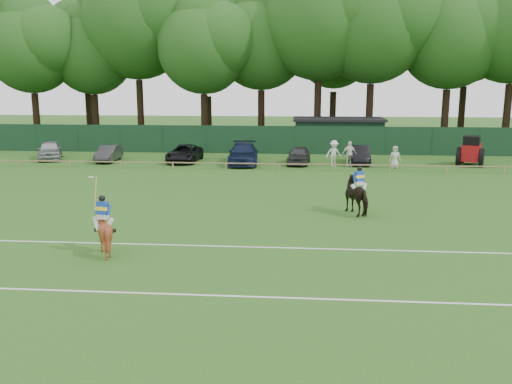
# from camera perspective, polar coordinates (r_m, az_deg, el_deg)

# --- Properties ---
(ground) EXTENTS (160.00, 160.00, 0.00)m
(ground) POSITION_cam_1_polar(r_m,az_deg,el_deg) (22.47, -1.91, -5.02)
(ground) COLOR #1E4C14
(ground) RESTS_ON ground
(horse_dark) EXTENTS (1.90, 2.39, 1.84)m
(horse_dark) POSITION_cam_1_polar(r_m,az_deg,el_deg) (27.03, 10.74, -0.35)
(horse_dark) COLOR black
(horse_dark) RESTS_ON ground
(horse_chestnut) EXTENTS (1.72, 1.84, 1.71)m
(horse_chestnut) POSITION_cam_1_polar(r_m,az_deg,el_deg) (21.27, -15.72, -4.03)
(horse_chestnut) COLOR brown
(horse_chestnut) RESTS_ON ground
(sedan_silver) EXTENTS (3.38, 4.89, 1.55)m
(sedan_silver) POSITION_cam_1_polar(r_m,az_deg,el_deg) (48.40, -20.86, 4.14)
(sedan_silver) COLOR #A8ABAD
(sedan_silver) RESTS_ON ground
(sedan_grey) EXTENTS (1.58, 3.99, 1.29)m
(sedan_grey) POSITION_cam_1_polar(r_m,az_deg,el_deg) (45.69, -15.25, 3.93)
(sedan_grey) COLOR #2F2F31
(sedan_grey) RESTS_ON ground
(suv_black) EXTENTS (2.39, 4.96, 1.36)m
(suv_black) POSITION_cam_1_polar(r_m,az_deg,el_deg) (44.20, -7.53, 4.04)
(suv_black) COLOR black
(suv_black) RESTS_ON ground
(sedan_navy) EXTENTS (2.62, 5.68, 1.61)m
(sedan_navy) POSITION_cam_1_polar(r_m,az_deg,el_deg) (42.73, -1.35, 4.04)
(sedan_navy) COLOR #111A37
(sedan_navy) RESTS_ON ground
(hatch_grey) EXTENTS (1.98, 4.19, 1.38)m
(hatch_grey) POSITION_cam_1_polar(r_m,az_deg,el_deg) (42.79, 4.52, 3.87)
(hatch_grey) COLOR #333335
(hatch_grey) RESTS_ON ground
(estate_black) EXTENTS (1.62, 4.34, 1.42)m
(estate_black) POSITION_cam_1_polar(r_m,az_deg,el_deg) (43.66, 10.83, 3.88)
(estate_black) COLOR black
(estate_black) RESTS_ON ground
(spectator_left) EXTENTS (1.42, 1.04, 1.98)m
(spectator_left) POSITION_cam_1_polar(r_m,az_deg,el_deg) (42.01, 8.20, 4.05)
(spectator_left) COLOR silver
(spectator_left) RESTS_ON ground
(spectator_mid) EXTENTS (1.24, 0.85, 1.96)m
(spectator_mid) POSITION_cam_1_polar(r_m,az_deg,el_deg) (41.99, 9.79, 3.99)
(spectator_mid) COLOR white
(spectator_mid) RESTS_ON ground
(spectator_right) EXTENTS (0.86, 0.60, 1.68)m
(spectator_right) POSITION_cam_1_polar(r_m,az_deg,el_deg) (41.81, 14.42, 3.57)
(spectator_right) COLOR beige
(spectator_right) RESTS_ON ground
(rider_dark) EXTENTS (0.88, 0.61, 1.41)m
(rider_dark) POSITION_cam_1_polar(r_m,az_deg,el_deg) (26.87, 10.82, 1.30)
(rider_dark) COLOR silver
(rider_dark) RESTS_ON ground
(rider_chestnut) EXTENTS (0.93, 0.70, 2.05)m
(rider_chestnut) POSITION_cam_1_polar(r_m,az_deg,el_deg) (21.08, -15.86, -2.03)
(rider_chestnut) COLOR silver
(rider_chestnut) RESTS_ON ground
(pitch_lines) EXTENTS (60.00, 5.10, 0.01)m
(pitch_lines) POSITION_cam_1_polar(r_m,az_deg,el_deg) (19.17, -3.14, -7.98)
(pitch_lines) COLOR silver
(pitch_lines) RESTS_ON ground
(pitch_rail) EXTENTS (62.10, 0.10, 0.50)m
(pitch_rail) POSITION_cam_1_polar(r_m,az_deg,el_deg) (39.92, 1.08, 2.99)
(pitch_rail) COLOR #997F5B
(pitch_rail) RESTS_ON ground
(perimeter_fence) EXTENTS (92.08, 0.08, 2.50)m
(perimeter_fence) POSITION_cam_1_polar(r_m,az_deg,el_deg) (48.73, 1.77, 5.51)
(perimeter_fence) COLOR #14351E
(perimeter_fence) RESTS_ON ground
(utility_shed) EXTENTS (8.40, 4.40, 3.04)m
(utility_shed) POSITION_cam_1_polar(r_m,az_deg,el_deg) (51.73, 8.64, 6.06)
(utility_shed) COLOR #14331E
(utility_shed) RESTS_ON ground
(tree_row) EXTENTS (96.00, 12.00, 21.00)m
(tree_row) POSITION_cam_1_polar(r_m,az_deg,el_deg) (56.75, 4.22, 5.08)
(tree_row) COLOR #26561C
(tree_row) RESTS_ON ground
(tractor) EXTENTS (2.71, 3.23, 2.31)m
(tractor) POSITION_cam_1_polar(r_m,az_deg,el_deg) (45.02, 21.70, 3.99)
(tractor) COLOR maroon
(tractor) RESTS_ON ground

